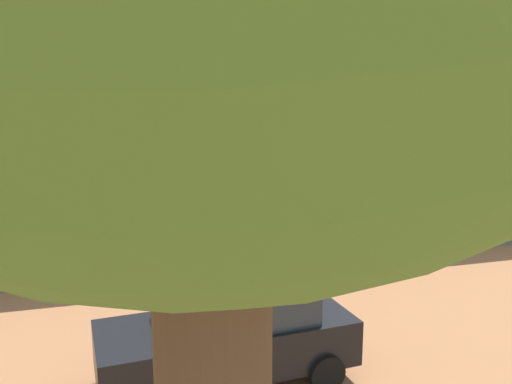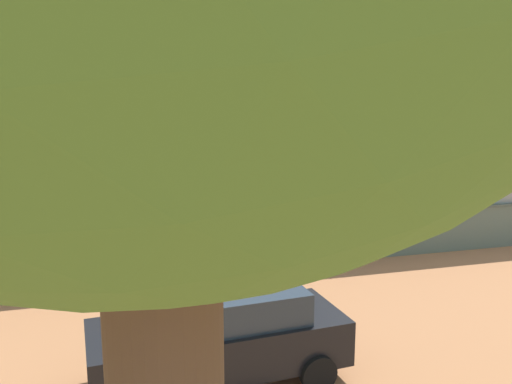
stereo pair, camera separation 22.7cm
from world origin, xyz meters
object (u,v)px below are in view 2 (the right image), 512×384
object	(u,v)px
sports_ball	(331,217)
courtside_bench	(468,224)
player_crossing_court	(193,169)
spare_ball_by_wall	(377,237)
parked_car_black	(222,334)
player_at_service_line	(305,209)

from	to	relation	value
sports_ball	courtside_bench	xyz separation A→B (m)	(-5.40, -0.46, -0.72)
player_crossing_court	sports_ball	bearing A→B (deg)	98.28
player_crossing_court	spare_ball_by_wall	world-z (taller)	player_crossing_court
sports_ball	courtside_bench	size ratio (longest dim) A/B	0.06
sports_ball	spare_ball_by_wall	bearing A→B (deg)	-153.31
sports_ball	courtside_bench	distance (m)	5.47
sports_ball	courtside_bench	bearing A→B (deg)	-175.17
player_crossing_court	sports_ball	size ratio (longest dim) A/B	15.94
parked_car_black	sports_ball	bearing A→B (deg)	-128.21
player_crossing_court	parked_car_black	distance (m)	19.73
player_at_service_line	courtside_bench	xyz separation A→B (m)	(-5.34, 1.82, -0.50)
sports_ball	parked_car_black	distance (m)	7.73
sports_ball	player_crossing_court	bearing A→B (deg)	-81.72
spare_ball_by_wall	parked_car_black	bearing A→B (deg)	45.63
spare_ball_by_wall	courtside_bench	distance (m)	3.22
player_at_service_line	player_crossing_court	world-z (taller)	player_crossing_court
player_crossing_court	spare_ball_by_wall	distance (m)	13.06
spare_ball_by_wall	player_crossing_court	bearing A→B (deg)	-71.00
courtside_bench	parked_car_black	size ratio (longest dim) A/B	0.37
player_at_service_line	sports_ball	world-z (taller)	player_at_service_line
sports_ball	player_at_service_line	bearing A→B (deg)	-91.64
player_crossing_court	parked_car_black	world-z (taller)	player_crossing_court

